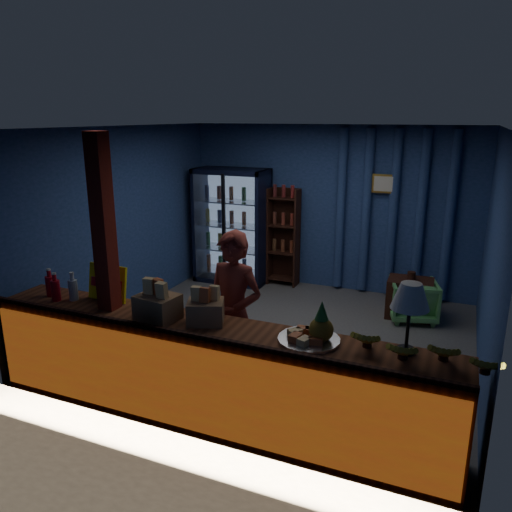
{
  "coord_description": "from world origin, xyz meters",
  "views": [
    {
      "loc": [
        1.97,
        -5.47,
        2.73
      ],
      "look_at": [
        -0.25,
        -0.2,
        1.11
      ],
      "focal_mm": 35.0,
      "sensor_mm": 36.0,
      "label": 1
    }
  ],
  "objects_px": {
    "table_lamp": "(410,299)",
    "pastry_tray": "(309,338)",
    "shopkeeper": "(234,315)",
    "green_chair": "(413,300)"
  },
  "relations": [
    {
      "from": "green_chair",
      "to": "shopkeeper",
      "type": "bearing_deg",
      "value": 45.15
    },
    {
      "from": "table_lamp",
      "to": "pastry_tray",
      "type": "bearing_deg",
      "value": -173.14
    },
    {
      "from": "shopkeeper",
      "to": "table_lamp",
      "type": "height_order",
      "value": "shopkeeper"
    },
    {
      "from": "pastry_tray",
      "to": "table_lamp",
      "type": "relative_size",
      "value": 0.9
    },
    {
      "from": "shopkeeper",
      "to": "green_chair",
      "type": "xyz_separation_m",
      "value": [
        1.47,
        2.64,
        -0.55
      ]
    },
    {
      "from": "green_chair",
      "to": "table_lamp",
      "type": "height_order",
      "value": "table_lamp"
    },
    {
      "from": "shopkeeper",
      "to": "pastry_tray",
      "type": "xyz_separation_m",
      "value": [
        0.92,
        -0.51,
        0.14
      ]
    },
    {
      "from": "shopkeeper",
      "to": "pastry_tray",
      "type": "height_order",
      "value": "shopkeeper"
    },
    {
      "from": "shopkeeper",
      "to": "table_lamp",
      "type": "relative_size",
      "value": 2.93
    },
    {
      "from": "shopkeeper",
      "to": "green_chair",
      "type": "height_order",
      "value": "shopkeeper"
    }
  ]
}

